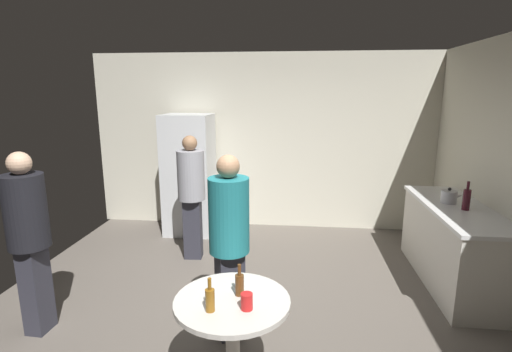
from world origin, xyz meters
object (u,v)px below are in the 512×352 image
person_in_gray_shirt (191,188)px  plastic_cup_red (247,301)px  refrigerator (189,174)px  foreground_table (232,313)px  kettle (449,197)px  beer_bottle_amber (210,299)px  wine_bottle_on_counter (467,199)px  beer_bottle_brown (240,284)px  person_in_black_shirt (28,230)px  person_in_teal_shirt (229,235)px

person_in_gray_shirt → plastic_cup_red: bearing=19.8°
refrigerator → foreground_table: 3.38m
refrigerator → foreground_table: bearing=-69.4°
kettle → refrigerator: bearing=160.8°
refrigerator → beer_bottle_amber: size_ratio=7.83×
wine_bottle_on_counter → person_in_gray_shirt: bearing=171.3°
person_in_gray_shirt → beer_bottle_brown: bearing=19.8°
foreground_table → beer_bottle_amber: (-0.12, -0.15, 0.19)m
person_in_black_shirt → plastic_cup_red: bearing=-15.2°
kettle → foreground_table: bearing=-136.8°
beer_bottle_brown → person_in_black_shirt: (-1.90, 0.48, 0.14)m
beer_bottle_amber → refrigerator: bearing=107.9°
wine_bottle_on_counter → person_in_black_shirt: (-4.07, -1.20, -0.06)m
person_in_black_shirt → wine_bottle_on_counter: bearing=19.5°
kettle → foreground_table: (-2.13, -2.00, -0.34)m
kettle → person_in_teal_shirt: 2.64m
refrigerator → beer_bottle_brown: size_ratio=7.83×
beer_bottle_brown → plastic_cup_red: beer_bottle_brown is taller
foreground_table → person_in_black_shirt: (-1.86, 0.54, 0.33)m
beer_bottle_brown → foreground_table: bearing=-124.0°
refrigerator → person_in_gray_shirt: refrigerator is taller
refrigerator → foreground_table: refrigerator is taller
beer_bottle_amber → kettle: bearing=43.7°
foreground_table → plastic_cup_red: 0.22m
wine_bottle_on_counter → plastic_cup_red: size_ratio=2.82×
kettle → plastic_cup_red: size_ratio=2.22×
person_in_black_shirt → refrigerator: bearing=78.5°
plastic_cup_red → refrigerator: bearing=111.7°
refrigerator → beer_bottle_amber: bearing=-72.1°
wine_bottle_on_counter → foreground_table: wine_bottle_on_counter is taller
beer_bottle_brown → person_in_black_shirt: size_ratio=0.14×
beer_bottle_brown → person_in_gray_shirt: bearing=113.4°
person_in_gray_shirt → beer_bottle_amber: bearing=14.5°
foreground_table → beer_bottle_brown: size_ratio=3.48×
plastic_cup_red → person_in_teal_shirt: 0.80m
plastic_cup_red → person_in_teal_shirt: (-0.24, 0.75, 0.16)m
foreground_table → person_in_teal_shirt: 0.73m
plastic_cup_red → person_in_teal_shirt: person_in_teal_shirt is taller
person_in_gray_shirt → refrigerator: bearing=-166.2°
refrigerator → person_in_teal_shirt: 2.73m
person_in_teal_shirt → person_in_gray_shirt: size_ratio=1.02×
plastic_cup_red → person_in_black_shirt: 2.09m
wine_bottle_on_counter → person_in_teal_shirt: size_ratio=0.19×
refrigerator → person_in_gray_shirt: (0.29, -0.94, 0.03)m
beer_bottle_brown → person_in_gray_shirt: size_ratio=0.14×
refrigerator → wine_bottle_on_counter: size_ratio=5.81×
foreground_table → beer_bottle_amber: 0.27m
kettle → beer_bottle_amber: size_ratio=1.06×
refrigerator → plastic_cup_red: bearing=-68.3°
refrigerator → person_in_teal_shirt: bearing=-67.2°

